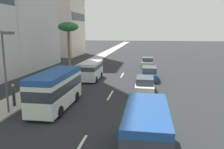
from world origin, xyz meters
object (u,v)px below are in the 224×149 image
(car_lead, at_px, (149,74))
(van_fourth, at_px, (91,69))
(pedestrian_near_lamp, at_px, (14,94))
(car_second, at_px, (148,62))
(car_third, at_px, (145,85))
(van_fifth, at_px, (146,128))
(minibus_sixth, at_px, (56,88))
(street_lamp, at_px, (6,62))
(palm_tree, at_px, (68,28))

(car_lead, xyz_separation_m, van_fourth, (-1.13, 7.08, 0.51))
(pedestrian_near_lamp, bearing_deg, car_second, 129.35)
(car_third, xyz_separation_m, van_fifth, (-11.89, -0.26, 0.66))
(van_fourth, bearing_deg, car_lead, 99.07)
(car_second, height_order, van_fifth, van_fifth)
(van_fifth, bearing_deg, car_third, 1.24)
(van_fifth, distance_m, minibus_sixth, 9.23)
(minibus_sixth, distance_m, pedestrian_near_lamp, 3.39)
(pedestrian_near_lamp, distance_m, street_lamp, 3.09)
(car_second, distance_m, van_fifth, 27.83)
(car_second, xyz_separation_m, palm_tree, (-5.27, 11.66, 5.51))
(minibus_sixth, bearing_deg, street_lamp, -55.96)
(car_second, relative_size, palm_tree, 0.59)
(car_third, relative_size, pedestrian_near_lamp, 2.57)
(pedestrian_near_lamp, height_order, palm_tree, palm_tree)
(car_second, distance_m, car_third, 15.94)
(car_third, height_order, van_fourth, van_fourth)
(car_lead, xyz_separation_m, car_second, (10.06, 0.24, -0.00))
(car_third, height_order, street_lamp, street_lamp)
(pedestrian_near_lamp, bearing_deg, van_fourth, 136.86)
(car_lead, bearing_deg, van_fifth, 179.46)
(car_second, xyz_separation_m, car_third, (-15.94, 0.18, -0.04))
(car_second, bearing_deg, minibus_sixth, 162.32)
(car_second, relative_size, car_third, 0.91)
(van_fifth, bearing_deg, street_lamp, 67.44)
(van_fifth, xyz_separation_m, street_lamp, (4.09, 9.83, 2.45))
(car_lead, relative_size, minibus_sixth, 0.70)
(car_third, distance_m, palm_tree, 16.62)
(street_lamp, bearing_deg, palm_tree, 5.88)
(car_third, bearing_deg, car_second, -0.66)
(minibus_sixth, xyz_separation_m, street_lamp, (-1.89, 2.80, 2.24))
(van_fourth, distance_m, van_fifth, 18.01)
(car_second, distance_m, minibus_sixth, 22.94)
(van_fifth, bearing_deg, car_lead, -0.54)
(palm_tree, bearing_deg, van_fifth, -152.51)
(car_third, xyz_separation_m, minibus_sixth, (-5.91, 6.78, 0.86))
(car_third, bearing_deg, palm_tree, 47.10)
(car_second, bearing_deg, street_lamp, 157.65)
(car_lead, relative_size, pedestrian_near_lamp, 2.58)
(van_fifth, relative_size, palm_tree, 0.75)
(pedestrian_near_lamp, relative_size, palm_tree, 0.25)
(minibus_sixth, relative_size, pedestrian_near_lamp, 3.66)
(car_lead, relative_size, car_second, 1.11)
(palm_tree, bearing_deg, car_third, -132.90)
(pedestrian_near_lamp, bearing_deg, minibus_sixth, 72.28)
(van_fifth, relative_size, pedestrian_near_lamp, 2.98)
(van_fourth, distance_m, minibus_sixth, 10.66)
(van_fifth, xyz_separation_m, minibus_sixth, (5.98, 7.04, 0.20))
(van_fourth, xyz_separation_m, minibus_sixth, (-10.65, 0.13, 0.30))
(car_second, bearing_deg, van_fifth, -179.85)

